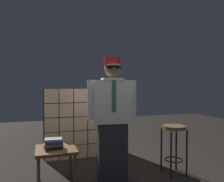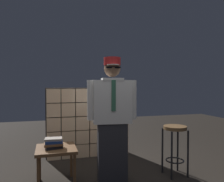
{
  "view_description": "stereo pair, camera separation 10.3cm",
  "coord_description": "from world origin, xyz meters",
  "views": [
    {
      "loc": [
        -0.81,
        -2.55,
        1.35
      ],
      "look_at": [
        0.12,
        0.34,
        1.26
      ],
      "focal_mm": 35.45,
      "sensor_mm": 36.0,
      "label": 1
    },
    {
      "loc": [
        -0.72,
        -2.58,
        1.35
      ],
      "look_at": [
        0.12,
        0.34,
        1.26
      ],
      "focal_mm": 35.45,
      "sensor_mm": 36.0,
      "label": 2
    }
  ],
  "objects": [
    {
      "name": "coffee_mug",
      "position": [
        -0.71,
        0.4,
        0.55
      ],
      "size": [
        0.13,
        0.08,
        0.09
      ],
      "color": "black",
      "rests_on": "side_table"
    },
    {
      "name": "standing_person",
      "position": [
        0.11,
        0.3,
        0.89
      ],
      "size": [
        0.69,
        0.32,
        1.71
      ],
      "rotation": [
        0.0,
        0.0,
        -0.12
      ],
      "color": "#28282D",
      "rests_on": "ground"
    },
    {
      "name": "bar_stool",
      "position": [
        1.08,
        0.29,
        0.55
      ],
      "size": [
        0.34,
        0.34,
        0.73
      ],
      "color": "brown",
      "rests_on": "ground"
    },
    {
      "name": "book_stack",
      "position": [
        -0.66,
        0.42,
        0.57
      ],
      "size": [
        0.25,
        0.22,
        0.13
      ],
      "color": "black",
      "rests_on": "side_table"
    },
    {
      "name": "glass_block_wall",
      "position": [
        0.0,
        1.49,
        0.63
      ],
      "size": [
        1.56,
        0.1,
        1.31
      ],
      "color": "#E0B78C",
      "rests_on": "ground"
    },
    {
      "name": "side_table",
      "position": [
        -0.63,
        0.44,
        0.44
      ],
      "size": [
        0.52,
        0.52,
        0.51
      ],
      "color": "brown",
      "rests_on": "ground"
    }
  ]
}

